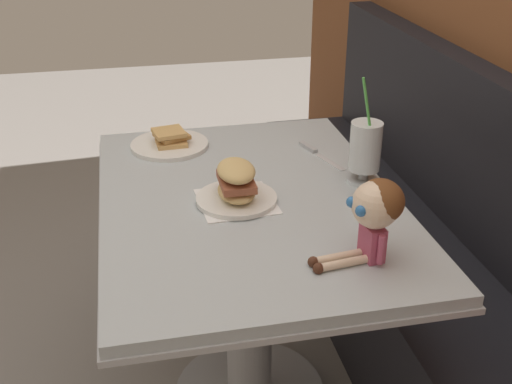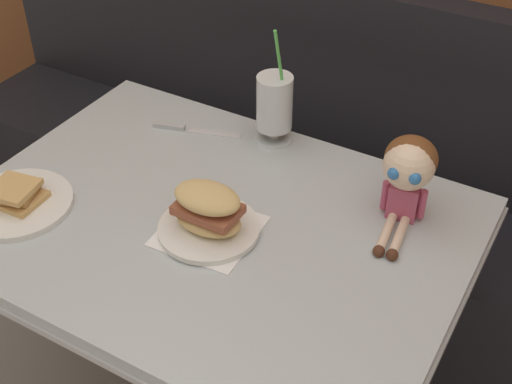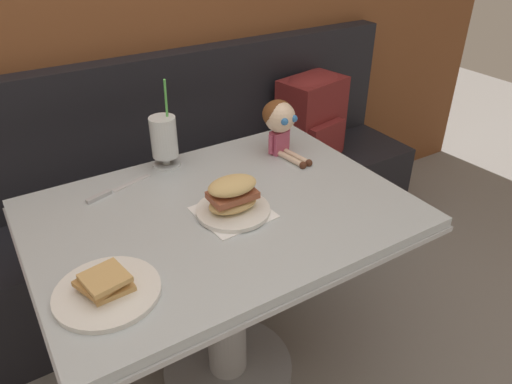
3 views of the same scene
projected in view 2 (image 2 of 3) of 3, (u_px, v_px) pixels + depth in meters
The scene contains 7 objects.
booth_bench at pixel (323, 207), 2.21m from camera, with size 2.60×0.48×1.00m.
diner_table at pixel (214, 282), 1.64m from camera, with size 1.11×0.81×0.74m.
toast_plate at pixel (18, 200), 1.55m from camera, with size 0.25×0.25×0.06m.
milkshake_glass at pixel (274, 106), 1.70m from camera, with size 0.10×0.10×0.31m.
sandwich_plate at pixel (208, 215), 1.46m from camera, with size 0.22×0.22×0.12m.
butter_knife at pixel (182, 128), 1.80m from camera, with size 0.23×0.09×0.01m.
seated_doll at pixel (409, 169), 1.45m from camera, with size 0.12×0.22×0.20m.
Camera 2 is at (0.67, -0.77, 1.73)m, focal length 48.66 mm.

